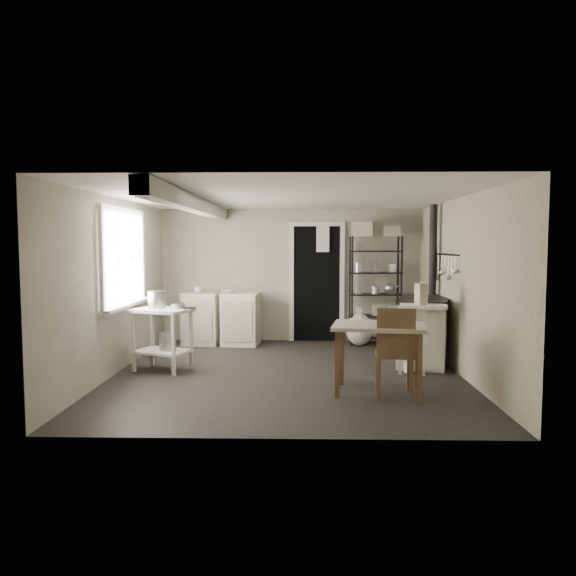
{
  "coord_description": "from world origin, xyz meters",
  "views": [
    {
      "loc": [
        0.18,
        -7.27,
        1.7
      ],
      "look_at": [
        0.0,
        0.3,
        1.1
      ],
      "focal_mm": 35.0,
      "sensor_mm": 36.0,
      "label": 1
    }
  ],
  "objects_px": {
    "prep_table": "(162,341)",
    "base_cabinets": "(221,317)",
    "stockpot": "(157,300)",
    "flour_sack": "(359,331)",
    "shelf_rack": "(375,288)",
    "work_table": "(379,360)",
    "chair": "(394,353)",
    "stove": "(424,332)"
  },
  "relations": [
    {
      "from": "prep_table",
      "to": "flour_sack",
      "type": "relative_size",
      "value": 1.57
    },
    {
      "from": "base_cabinets",
      "to": "work_table",
      "type": "bearing_deg",
      "value": -47.95
    },
    {
      "from": "prep_table",
      "to": "flour_sack",
      "type": "bearing_deg",
      "value": 34.49
    },
    {
      "from": "shelf_rack",
      "to": "stove",
      "type": "xyz_separation_m",
      "value": [
        0.49,
        -1.52,
        -0.51
      ]
    },
    {
      "from": "base_cabinets",
      "to": "shelf_rack",
      "type": "xyz_separation_m",
      "value": [
        2.6,
        0.09,
        0.49
      ]
    },
    {
      "from": "prep_table",
      "to": "shelf_rack",
      "type": "bearing_deg",
      "value": 33.8
    },
    {
      "from": "prep_table",
      "to": "base_cabinets",
      "type": "xyz_separation_m",
      "value": [
        0.51,
        1.99,
        0.06
      ]
    },
    {
      "from": "prep_table",
      "to": "chair",
      "type": "distance_m",
      "value": 3.12
    },
    {
      "from": "shelf_rack",
      "to": "flour_sack",
      "type": "height_order",
      "value": "shelf_rack"
    },
    {
      "from": "base_cabinets",
      "to": "shelf_rack",
      "type": "bearing_deg",
      "value": 7.78
    },
    {
      "from": "shelf_rack",
      "to": "work_table",
      "type": "bearing_deg",
      "value": -99.18
    },
    {
      "from": "prep_table",
      "to": "work_table",
      "type": "height_order",
      "value": "prep_table"
    },
    {
      "from": "stockpot",
      "to": "flour_sack",
      "type": "height_order",
      "value": "stockpot"
    },
    {
      "from": "stove",
      "to": "flour_sack",
      "type": "xyz_separation_m",
      "value": [
        -0.77,
        1.39,
        -0.2
      ]
    },
    {
      "from": "stockpot",
      "to": "base_cabinets",
      "type": "xyz_separation_m",
      "value": [
        0.6,
        1.91,
        -0.48
      ]
    },
    {
      "from": "work_table",
      "to": "chair",
      "type": "relative_size",
      "value": 1.03
    },
    {
      "from": "shelf_rack",
      "to": "stove",
      "type": "bearing_deg",
      "value": -74.65
    },
    {
      "from": "shelf_rack",
      "to": "prep_table",
      "type": "bearing_deg",
      "value": -148.7
    },
    {
      "from": "shelf_rack",
      "to": "stove",
      "type": "distance_m",
      "value": 1.68
    },
    {
      "from": "prep_table",
      "to": "work_table",
      "type": "bearing_deg",
      "value": -20.93
    },
    {
      "from": "stockpot",
      "to": "base_cabinets",
      "type": "bearing_deg",
      "value": 72.55
    },
    {
      "from": "prep_table",
      "to": "stockpot",
      "type": "bearing_deg",
      "value": 137.29
    },
    {
      "from": "prep_table",
      "to": "chair",
      "type": "height_order",
      "value": "chair"
    },
    {
      "from": "prep_table",
      "to": "shelf_rack",
      "type": "relative_size",
      "value": 0.46
    },
    {
      "from": "stockpot",
      "to": "flour_sack",
      "type": "bearing_deg",
      "value": 32.55
    },
    {
      "from": "base_cabinets",
      "to": "stove",
      "type": "distance_m",
      "value": 3.4
    },
    {
      "from": "base_cabinets",
      "to": "flour_sack",
      "type": "relative_size",
      "value": 2.5
    },
    {
      "from": "flour_sack",
      "to": "base_cabinets",
      "type": "bearing_deg",
      "value": 178.94
    },
    {
      "from": "shelf_rack",
      "to": "base_cabinets",
      "type": "bearing_deg",
      "value": 179.54
    },
    {
      "from": "chair",
      "to": "flour_sack",
      "type": "relative_size",
      "value": 1.89
    },
    {
      "from": "shelf_rack",
      "to": "chair",
      "type": "bearing_deg",
      "value": -96.16
    },
    {
      "from": "stockpot",
      "to": "shelf_rack",
      "type": "height_order",
      "value": "shelf_rack"
    },
    {
      "from": "stockpot",
      "to": "stove",
      "type": "distance_m",
      "value": 3.75
    },
    {
      "from": "prep_table",
      "to": "chair",
      "type": "xyz_separation_m",
      "value": [
        2.9,
        -1.16,
        0.08
      ]
    },
    {
      "from": "base_cabinets",
      "to": "chair",
      "type": "distance_m",
      "value": 3.95
    },
    {
      "from": "flour_sack",
      "to": "work_table",
      "type": "bearing_deg",
      "value": -91.71
    },
    {
      "from": "chair",
      "to": "base_cabinets",
      "type": "bearing_deg",
      "value": 132.33
    },
    {
      "from": "flour_sack",
      "to": "prep_table",
      "type": "bearing_deg",
      "value": -145.51
    },
    {
      "from": "prep_table",
      "to": "stockpot",
      "type": "height_order",
      "value": "stockpot"
    },
    {
      "from": "prep_table",
      "to": "work_table",
      "type": "distance_m",
      "value": 2.93
    },
    {
      "from": "shelf_rack",
      "to": "stove",
      "type": "height_order",
      "value": "shelf_rack"
    },
    {
      "from": "stove",
      "to": "work_table",
      "type": "distance_m",
      "value": 1.82
    }
  ]
}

